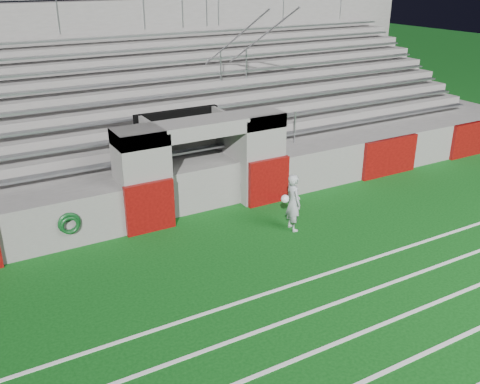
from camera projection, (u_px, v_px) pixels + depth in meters
ground at (271, 263)px, 12.37m from camera, size 90.00×90.00×0.00m
stadium_structure at (145, 122)px, 18.18m from camera, size 26.00×8.48×5.42m
goalkeeper_with_ball at (293, 202)px, 13.71m from camera, size 0.67×0.60×1.53m
hose_coil at (70, 224)px, 12.70m from camera, size 0.54×0.14×0.54m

